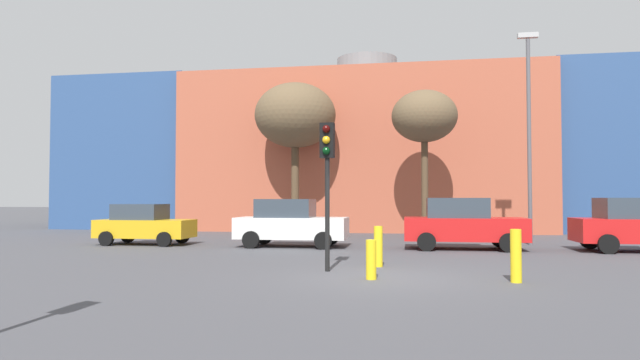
{
  "coord_description": "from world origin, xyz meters",
  "views": [
    {
      "loc": [
        0.69,
        -12.93,
        1.85
      ],
      "look_at": [
        -2.6,
        6.8,
        2.55
      ],
      "focal_mm": 30.51,
      "sensor_mm": 36.0,
      "label": 1
    }
  ],
  "objects_px": {
    "parked_car_3": "(639,225)",
    "traffic_light_island": "(327,162)",
    "bollard_yellow_1": "(371,260)",
    "bollard_yellow_2": "(378,246)",
    "bare_tree_0": "(424,118)",
    "bollard_yellow_0": "(516,256)",
    "parked_car_2": "(462,224)",
    "parked_car_0": "(144,224)",
    "street_lamp": "(529,125)",
    "bare_tree_1": "(295,116)",
    "parked_car_1": "(290,223)"
  },
  "relations": [
    {
      "from": "traffic_light_island",
      "to": "bare_tree_1",
      "type": "distance_m",
      "value": 14.78
    },
    {
      "from": "bare_tree_1",
      "to": "bollard_yellow_2",
      "type": "distance_m",
      "value": 14.77
    },
    {
      "from": "bare_tree_0",
      "to": "bollard_yellow_0",
      "type": "bearing_deg",
      "value": -83.2
    },
    {
      "from": "parked_car_2",
      "to": "bollard_yellow_2",
      "type": "bearing_deg",
      "value": -115.92
    },
    {
      "from": "parked_car_1",
      "to": "parked_car_0",
      "type": "bearing_deg",
      "value": 180.0
    },
    {
      "from": "bollard_yellow_0",
      "to": "bollard_yellow_1",
      "type": "relative_size",
      "value": 1.3
    },
    {
      "from": "parked_car_2",
      "to": "bollard_yellow_0",
      "type": "bearing_deg",
      "value": -87.04
    },
    {
      "from": "parked_car_0",
      "to": "bare_tree_0",
      "type": "height_order",
      "value": "bare_tree_0"
    },
    {
      "from": "parked_car_1",
      "to": "bare_tree_1",
      "type": "bearing_deg",
      "value": 100.59
    },
    {
      "from": "parked_car_3",
      "to": "street_lamp",
      "type": "xyz_separation_m",
      "value": [
        -3.11,
        2.44,
        3.91
      ]
    },
    {
      "from": "street_lamp",
      "to": "bollard_yellow_0",
      "type": "bearing_deg",
      "value": -103.34
    },
    {
      "from": "bollard_yellow_1",
      "to": "bollard_yellow_2",
      "type": "xyz_separation_m",
      "value": [
        0.03,
        2.38,
        0.1
      ]
    },
    {
      "from": "parked_car_1",
      "to": "bare_tree_0",
      "type": "distance_m",
      "value": 9.05
    },
    {
      "from": "parked_car_0",
      "to": "parked_car_2",
      "type": "bearing_deg",
      "value": -0.0
    },
    {
      "from": "parked_car_0",
      "to": "street_lamp",
      "type": "xyz_separation_m",
      "value": [
        15.45,
        2.44,
        4.03
      ]
    },
    {
      "from": "parked_car_2",
      "to": "bare_tree_1",
      "type": "relative_size",
      "value": 0.55
    },
    {
      "from": "bollard_yellow_1",
      "to": "street_lamp",
      "type": "xyz_separation_m",
      "value": [
        5.67,
        10.49,
        4.39
      ]
    },
    {
      "from": "parked_car_0",
      "to": "bollard_yellow_2",
      "type": "height_order",
      "value": "parked_car_0"
    },
    {
      "from": "parked_car_0",
      "to": "traffic_light_island",
      "type": "distance_m",
      "value": 11.15
    },
    {
      "from": "bollard_yellow_2",
      "to": "parked_car_2",
      "type": "bearing_deg",
      "value": 64.08
    },
    {
      "from": "bollard_yellow_2",
      "to": "street_lamp",
      "type": "distance_m",
      "value": 10.78
    },
    {
      "from": "parked_car_2",
      "to": "bollard_yellow_2",
      "type": "xyz_separation_m",
      "value": [
        -2.76,
        -5.68,
        -0.39
      ]
    },
    {
      "from": "parked_car_3",
      "to": "traffic_light_island",
      "type": "xyz_separation_m",
      "value": [
        -9.99,
        -6.85,
        1.86
      ]
    },
    {
      "from": "bollard_yellow_0",
      "to": "street_lamp",
      "type": "relative_size",
      "value": 0.14
    },
    {
      "from": "bollard_yellow_0",
      "to": "street_lamp",
      "type": "distance_m",
      "value": 11.54
    },
    {
      "from": "parked_car_1",
      "to": "parked_car_2",
      "type": "xyz_separation_m",
      "value": [
        6.48,
        -0.0,
        0.02
      ]
    },
    {
      "from": "parked_car_0",
      "to": "parked_car_2",
      "type": "relative_size",
      "value": 0.87
    },
    {
      "from": "parked_car_3",
      "to": "bare_tree_1",
      "type": "height_order",
      "value": "bare_tree_1"
    },
    {
      "from": "parked_car_0",
      "to": "bare_tree_1",
      "type": "relative_size",
      "value": 0.48
    },
    {
      "from": "parked_car_3",
      "to": "bollard_yellow_1",
      "type": "height_order",
      "value": "parked_car_3"
    },
    {
      "from": "parked_car_1",
      "to": "bollard_yellow_2",
      "type": "xyz_separation_m",
      "value": [
        3.72,
        -5.68,
        -0.36
      ]
    },
    {
      "from": "parked_car_3",
      "to": "bare_tree_1",
      "type": "distance_m",
      "value": 16.34
    },
    {
      "from": "parked_car_1",
      "to": "parked_car_3",
      "type": "xyz_separation_m",
      "value": [
        12.48,
        -0.0,
        0.02
      ]
    },
    {
      "from": "bare_tree_1",
      "to": "bollard_yellow_1",
      "type": "height_order",
      "value": "bare_tree_1"
    },
    {
      "from": "bollard_yellow_1",
      "to": "bollard_yellow_2",
      "type": "height_order",
      "value": "bollard_yellow_2"
    },
    {
      "from": "bollard_yellow_2",
      "to": "street_lamp",
      "type": "xyz_separation_m",
      "value": [
        5.65,
        8.12,
        4.29
      ]
    },
    {
      "from": "parked_car_3",
      "to": "bollard_yellow_2",
      "type": "distance_m",
      "value": 10.44
    },
    {
      "from": "bollard_yellow_2",
      "to": "bare_tree_1",
      "type": "bearing_deg",
      "value": 111.63
    },
    {
      "from": "parked_car_1",
      "to": "parked_car_2",
      "type": "height_order",
      "value": "parked_car_2"
    },
    {
      "from": "parked_car_2",
      "to": "bollard_yellow_1",
      "type": "distance_m",
      "value": 8.53
    },
    {
      "from": "bare_tree_0",
      "to": "bollard_yellow_0",
      "type": "distance_m",
      "value": 14.6
    },
    {
      "from": "bollard_yellow_1",
      "to": "bare_tree_0",
      "type": "bearing_deg",
      "value": 83.39
    },
    {
      "from": "traffic_light_island",
      "to": "parked_car_2",
      "type": "bearing_deg",
      "value": 152.79
    },
    {
      "from": "parked_car_2",
      "to": "traffic_light_island",
      "type": "xyz_separation_m",
      "value": [
        -3.99,
        -6.85,
        1.86
      ]
    },
    {
      "from": "bare_tree_0",
      "to": "bollard_yellow_0",
      "type": "height_order",
      "value": "bare_tree_0"
    },
    {
      "from": "parked_car_0",
      "to": "bollard_yellow_1",
      "type": "relative_size",
      "value": 4.18
    },
    {
      "from": "parked_car_3",
      "to": "bollard_yellow_0",
      "type": "bearing_deg",
      "value": -124.93
    },
    {
      "from": "parked_car_0",
      "to": "bare_tree_1",
      "type": "bearing_deg",
      "value": 55.84
    },
    {
      "from": "parked_car_1",
      "to": "bare_tree_0",
      "type": "relative_size",
      "value": 0.61
    },
    {
      "from": "bare_tree_0",
      "to": "bollard_yellow_1",
      "type": "bearing_deg",
      "value": -96.61
    }
  ]
}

